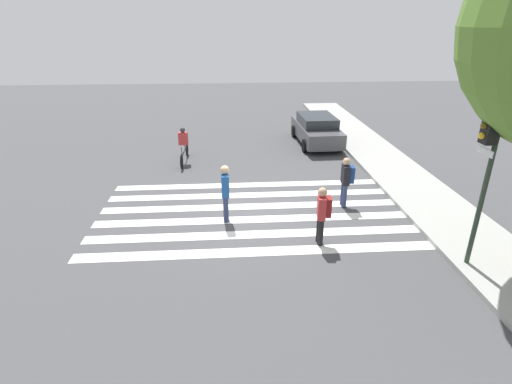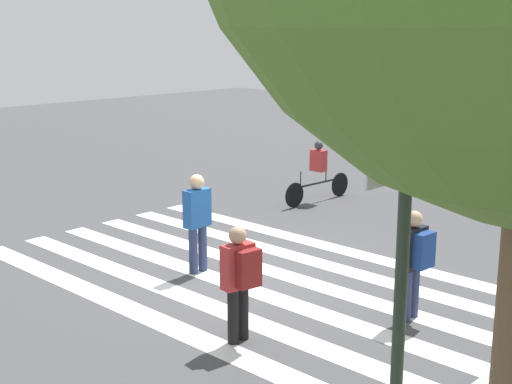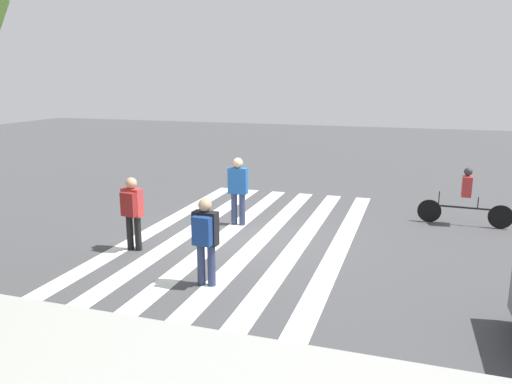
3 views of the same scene
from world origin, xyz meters
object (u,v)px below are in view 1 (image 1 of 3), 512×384
pedestrian_adult_tall_backpack (323,211)px  pedestrian_adult_yellow_jacket (346,178)px  pedestrian_adult_blue_shirt (225,190)px  cyclist_mid_street (184,144)px  car_parked_far_curb (316,129)px  traffic_light (487,155)px

pedestrian_adult_tall_backpack → pedestrian_adult_yellow_jacket: bearing=-21.3°
pedestrian_adult_blue_shirt → cyclist_mid_street: bearing=15.9°
car_parked_far_curb → pedestrian_adult_yellow_jacket: bearing=-6.3°
pedestrian_adult_yellow_jacket → pedestrian_adult_blue_shirt: pedestrian_adult_blue_shirt is taller
pedestrian_adult_tall_backpack → traffic_light: bearing=-105.3°
pedestrian_adult_yellow_jacket → pedestrian_adult_tall_backpack: (2.42, -1.36, -0.01)m
pedestrian_adult_blue_shirt → cyclist_mid_street: size_ratio=0.76×
pedestrian_adult_tall_backpack → car_parked_far_curb: size_ratio=0.39×
pedestrian_adult_tall_backpack → car_parked_far_curb: bearing=-3.1°
pedestrian_adult_blue_shirt → cyclist_mid_street: pedestrian_adult_blue_shirt is taller
traffic_light → pedestrian_adult_blue_shirt: 7.08m
pedestrian_adult_tall_backpack → pedestrian_adult_blue_shirt: 3.14m
pedestrian_adult_blue_shirt → cyclist_mid_street: 6.14m
traffic_light → cyclist_mid_street: size_ratio=1.79×
pedestrian_adult_yellow_jacket → cyclist_mid_street: bearing=53.7°
pedestrian_adult_yellow_jacket → traffic_light: bearing=-148.3°
traffic_light → car_parked_far_curb: traffic_light is taller
traffic_light → pedestrian_adult_blue_shirt: size_ratio=2.35×
pedestrian_adult_yellow_jacket → pedestrian_adult_tall_backpack: 2.77m
traffic_light → car_parked_far_curb: bearing=-172.9°
pedestrian_adult_yellow_jacket → car_parked_far_curb: bearing=-0.3°
traffic_light → car_parked_far_curb: 11.71m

